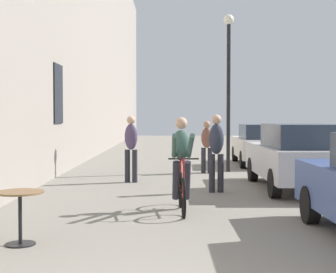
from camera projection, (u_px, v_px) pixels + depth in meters
cafe_table_mid at (22, 206)px, 6.83m from camera, size 0.64×0.64×0.72m
cyclist_on_bicycle at (183, 167)px, 9.31m from camera, size 0.52×1.76×1.74m
pedestrian_near at (218, 148)px, 11.59m from camera, size 0.36×0.27×1.77m
pedestrian_mid at (133, 145)px, 13.38m from camera, size 0.38×0.30×1.75m
pedestrian_far at (209, 144)px, 15.56m from camera, size 0.38×0.30×1.60m
street_lamp at (230, 72)px, 15.93m from camera, size 0.32×0.32×4.90m
parked_car_second at (300, 156)px, 12.05m from camera, size 1.87×4.38×1.55m
parked_car_third at (263, 144)px, 18.25m from camera, size 1.83×4.14×1.46m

